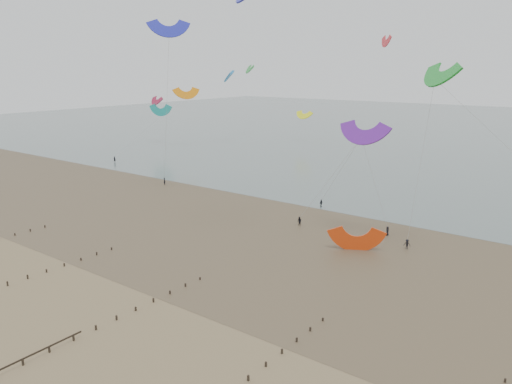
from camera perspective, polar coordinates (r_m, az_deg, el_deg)
ground at (r=61.21m, az=-17.12°, el=-12.32°), size 500.00×500.00×0.00m
sea_and_shore at (r=86.44m, az=-0.18°, el=-3.82°), size 500.00×665.00×0.03m
kitesurfer_lead at (r=117.69m, az=-10.41°, el=1.22°), size 0.73×0.60×1.72m
kitesurfers at (r=88.82m, az=14.09°, el=-3.22°), size 118.71×19.47×1.70m
grounded_kite at (r=76.62m, az=11.34°, el=-6.50°), size 8.96×8.31×3.94m
kites_airborne at (r=129.03m, az=11.98°, el=11.24°), size 236.72×117.81×37.80m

